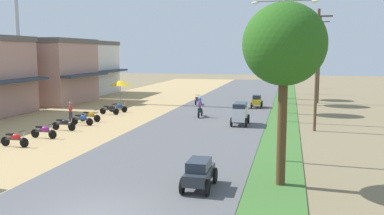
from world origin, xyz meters
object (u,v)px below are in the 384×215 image
(pedestrian_on_shoulder, at_px, (71,111))
(parked_motorbike_seventh, at_px, (118,107))
(parked_motorbike_sixth, at_px, (110,109))
(streetlamp_far, at_px, (288,59))
(utility_pole_near, at_px, (319,59))
(median_tree_third, at_px, (284,38))
(parked_motorbike_nearest, at_px, (15,138))
(median_tree_nearest, at_px, (284,46))
(streetlamp_farthest, at_px, (288,58))
(car_hatchback_yellow, at_px, (257,101))
(parked_motorbike_second, at_px, (44,131))
(parked_motorbike_fourth, at_px, (82,119))
(parked_motorbike_third, at_px, (64,123))
(utility_pole_far, at_px, (317,68))
(parked_motorbike_fifth, at_px, (90,115))
(streetlamp_mid, at_px, (286,60))
(vendor_umbrella, at_px, (120,83))
(motorbike_foreground_rider, at_px, (200,108))
(car_sedan_charcoal, at_px, (199,172))
(median_tree_second, at_px, (283,54))
(streetlamp_near, at_px, (283,69))
(median_tree_fourth, at_px, (286,46))
(car_van_white, at_px, (240,112))

(pedestrian_on_shoulder, bearing_deg, parked_motorbike_seventh, 76.94)
(parked_motorbike_sixth, distance_m, streetlamp_far, 27.78)
(utility_pole_near, bearing_deg, median_tree_third, -154.51)
(parked_motorbike_nearest, distance_m, median_tree_third, 28.98)
(median_tree_nearest, xyz_separation_m, utility_pole_near, (3.25, 29.37, -0.96))
(streetlamp_farthest, height_order, car_hatchback_yellow, streetlamp_farthest)
(parked_motorbike_second, bearing_deg, pedestrian_on_shoulder, 104.05)
(parked_motorbike_nearest, xyz_separation_m, parked_motorbike_sixth, (0.04, 12.77, 0.00))
(parked_motorbike_fourth, distance_m, median_tree_nearest, 18.98)
(parked_motorbike_third, height_order, utility_pole_far, utility_pole_far)
(parked_motorbike_fifth, bearing_deg, streetlamp_mid, 13.68)
(parked_motorbike_seventh, xyz_separation_m, median_tree_third, (14.45, 9.86, 6.36))
(vendor_umbrella, height_order, utility_pole_far, utility_pole_far)
(parked_motorbike_nearest, relative_size, median_tree_third, 0.21)
(parked_motorbike_second, bearing_deg, motorbike_foreground_rider, 53.67)
(utility_pole_near, bearing_deg, car_sedan_charcoal, -101.74)
(utility_pole_far, bearing_deg, parked_motorbike_nearest, -151.31)
(utility_pole_near, bearing_deg, median_tree_nearest, -96.31)
(parked_motorbike_sixth, xyz_separation_m, streetlamp_mid, (14.89, -0.18, 4.32))
(median_tree_second, height_order, motorbike_foreground_rider, median_tree_second)
(parked_motorbike_nearest, height_order, parked_motorbike_fourth, same)
(parked_motorbike_nearest, xyz_separation_m, vendor_umbrella, (-1.92, 19.81, 1.75))
(streetlamp_near, bearing_deg, parked_motorbike_second, 171.95)
(streetlamp_farthest, bearing_deg, median_tree_fourth, -90.55)
(streetlamp_far, height_order, streetlamp_farthest, streetlamp_farthest)
(parked_motorbike_sixth, bearing_deg, median_tree_second, 17.31)
(parked_motorbike_sixth, height_order, median_tree_third, median_tree_third)
(streetlamp_near, bearing_deg, pedestrian_on_shoulder, 153.77)
(car_hatchback_yellow, bearing_deg, vendor_umbrella, -178.02)
(parked_motorbike_fourth, height_order, streetlamp_mid, streetlamp_mid)
(parked_motorbike_nearest, xyz_separation_m, median_tree_third, (14.61, 24.21, 6.36))
(pedestrian_on_shoulder, relative_size, car_van_white, 0.67)
(pedestrian_on_shoulder, height_order, car_sedan_charcoal, pedestrian_on_shoulder)
(utility_pole_far, bearing_deg, motorbike_foreground_rider, 157.31)
(parked_motorbike_fifth, xyz_separation_m, streetlamp_far, (14.81, 26.91, 3.97))
(pedestrian_on_shoulder, height_order, median_tree_second, median_tree_second)
(parked_motorbike_fifth, xyz_separation_m, streetlamp_near, (14.81, -8.55, 4.11))
(parked_motorbike_nearest, distance_m, vendor_umbrella, 19.98)
(utility_pole_near, bearing_deg, motorbike_foreground_rider, -128.52)
(parked_motorbike_nearest, height_order, parked_motorbike_seventh, same)
(streetlamp_mid, distance_m, car_hatchback_yellow, 9.17)
(vendor_umbrella, height_order, median_tree_nearest, median_tree_nearest)
(car_hatchback_yellow, bearing_deg, median_tree_nearest, -83.19)
(parked_motorbike_second, height_order, streetlamp_far, streetlamp_far)
(median_tree_fourth, xyz_separation_m, streetlamp_near, (0.16, -28.90, -1.56))
(streetlamp_near, height_order, car_van_white, streetlamp_near)
(car_hatchback_yellow, xyz_separation_m, motorbike_foreground_rider, (-4.15, -7.19, 0.11))
(streetlamp_mid, xyz_separation_m, streetlamp_far, (0.00, 23.30, -0.35))
(utility_pole_far, bearing_deg, car_sedan_charcoal, -110.11)
(parked_motorbike_seventh, height_order, streetlamp_far, streetlamp_far)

